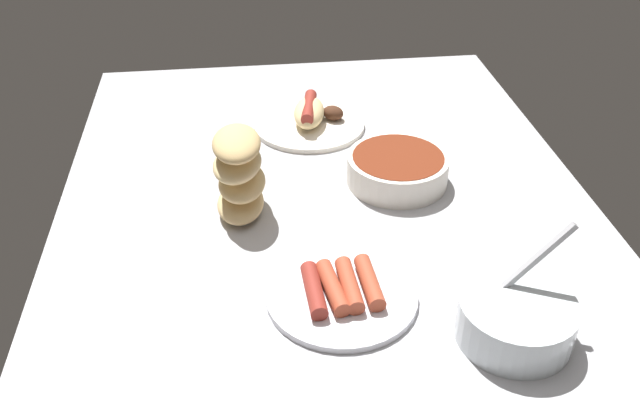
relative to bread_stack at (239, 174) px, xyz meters
The scene contains 6 objects.
ground_plane 16.79cm from the bread_stack, 88.47° to the right, with size 120.00×90.00×3.00cm, color #B2B2B7.
bread_stack is the anchor object (origin of this frame).
plate_hotdog_assembled 32.11cm from the bread_stack, 27.40° to the right, with size 22.31×22.31×5.61cm.
plate_sausages 27.40cm from the bread_stack, 150.19° to the right, with size 21.39×21.39×3.41cm.
bowl_chili 28.36cm from the bread_stack, 78.33° to the right, with size 17.70×17.70×5.20cm.
bowl_coleslaw 48.06cm from the bread_stack, 134.02° to the right, with size 15.21×15.21×15.40cm.
Camera 1 is at (-94.44, 12.90, 65.34)cm, focal length 38.43 mm.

